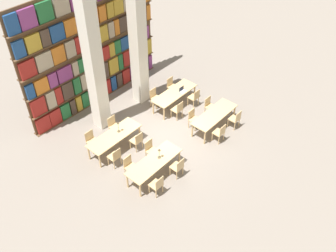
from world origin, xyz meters
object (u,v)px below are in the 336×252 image
(pillar_center, at_px, (138,42))
(chair_6, at_px, (235,119))
(reading_table_2, at_px, (114,137))
(chair_12, at_px, (178,109))
(chair_0, at_px, (157,185))
(desk_lamp_1, at_px, (118,125))
(reading_table_3, at_px, (175,94))
(chair_15, at_px, (172,86))
(laptop, at_px, (183,91))
(chair_7, at_px, (209,106))
(chair_9, at_px, (92,140))
(pillar_left, at_px, (94,66))
(reading_table_0, at_px, (154,163))
(chair_10, at_px, (137,140))
(chair_2, at_px, (178,167))
(chair_5, at_px, (193,118))
(chair_14, at_px, (194,97))
(desk_lamp_0, at_px, (159,152))
(chair_3, at_px, (151,150))
(chair_1, at_px, (130,166))
(chair_11, at_px, (114,125))
(chair_8, at_px, (115,156))
(chair_13, at_px, (155,97))
(chair_4, at_px, (220,132))
(reading_table_1, at_px, (214,115))

(pillar_center, relative_size, chair_6, 6.85)
(chair_6, height_order, reading_table_2, chair_6)
(reading_table_2, distance_m, chair_12, 3.25)
(chair_0, xyz_separation_m, desk_lamp_1, (0.87, 2.87, 0.59))
(reading_table_3, bearing_deg, chair_15, 48.54)
(chair_6, xyz_separation_m, laptop, (-0.23, 2.76, 0.30))
(chair_7, distance_m, chair_9, 5.42)
(pillar_left, xyz_separation_m, chair_7, (3.64, -3.11, -2.53))
(pillar_left, xyz_separation_m, reading_table_0, (-0.68, -3.72, -2.34))
(chair_0, relative_size, chair_7, 1.00)
(chair_10, xyz_separation_m, desk_lamp_1, (-0.30, 0.71, 0.59))
(chair_0, xyz_separation_m, chair_2, (1.15, 0.00, 0.00))
(chair_6, bearing_deg, chair_5, 130.06)
(chair_14, xyz_separation_m, laptop, (-0.28, 0.48, 0.30))
(desk_lamp_0, relative_size, chair_15, 0.51)
(chair_3, distance_m, chair_14, 3.89)
(chair_10, distance_m, chair_12, 2.60)
(pillar_left, height_order, reading_table_2, pillar_left)
(chair_1, xyz_separation_m, chair_11, (1.17, 2.16, 0.00))
(chair_0, bearing_deg, chair_6, -0.90)
(chair_7, xyz_separation_m, reading_table_3, (-0.55, 1.59, 0.18))
(chair_3, distance_m, chair_8, 1.42)
(desk_lamp_0, xyz_separation_m, chair_8, (-0.90, 1.49, -0.56))
(chair_2, relative_size, chair_13, 1.00)
(chair_13, bearing_deg, chair_7, 116.51)
(chair_13, bearing_deg, chair_0, 43.54)
(pillar_center, distance_m, laptop, 2.98)
(reading_table_0, relative_size, desk_lamp_0, 5.26)
(reading_table_2, xyz_separation_m, chair_10, (0.58, -0.69, -0.18))
(chair_13, bearing_deg, chair_15, -180.00)
(chair_1, bearing_deg, reading_table_2, -111.86)
(reading_table_3, bearing_deg, chair_7, -70.76)
(chair_0, xyz_separation_m, chair_8, (-0.03, 2.16, 0.00))
(desk_lamp_0, relative_size, reading_table_2, 0.19)
(chair_1, bearing_deg, pillar_center, -140.68)
(chair_4, height_order, chair_13, same)
(chair_2, height_order, desk_lamp_1, desk_lamp_1)
(chair_7, xyz_separation_m, reading_table_2, (-4.31, 1.55, 0.18))
(chair_6, distance_m, chair_10, 4.35)
(reading_table_0, bearing_deg, chair_6, -10.08)
(chair_10, bearing_deg, reading_table_3, 12.95)
(reading_table_1, xyz_separation_m, chair_6, (0.60, -0.69, -0.18))
(chair_5, height_order, chair_6, same)
(chair_6, bearing_deg, chair_14, 88.61)
(chair_8, bearing_deg, chair_10, 0.00)
(desk_lamp_1, bearing_deg, chair_8, -141.68)
(reading_table_0, relative_size, chair_1, 2.67)
(chair_5, bearing_deg, pillar_center, -89.22)
(chair_9, bearing_deg, chair_3, 118.69)
(desk_lamp_0, height_order, desk_lamp_1, desk_lamp_1)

